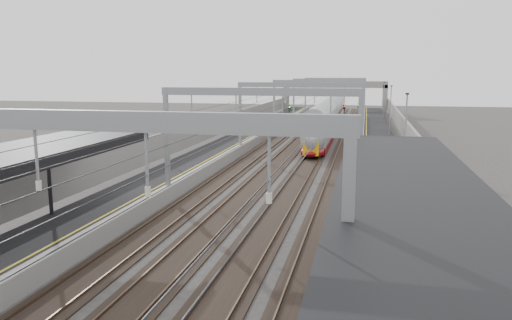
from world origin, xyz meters
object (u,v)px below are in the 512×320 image
at_px(train, 327,121).
at_px(bench, 402,229).
at_px(signal_green, 290,112).
at_px(overbridge, 335,89).

bearing_deg(train, bench, -81.71).
bearing_deg(signal_green, bench, -76.48).
height_order(train, bench, train).
bearing_deg(bench, train, 98.29).
distance_m(overbridge, train, 39.71).
bearing_deg(bench, overbridge, 95.52).
height_order(overbridge, train, overbridge).
height_order(train, signal_green, train).
distance_m(bench, signal_green, 58.04).
distance_m(overbridge, signal_green, 30.81).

